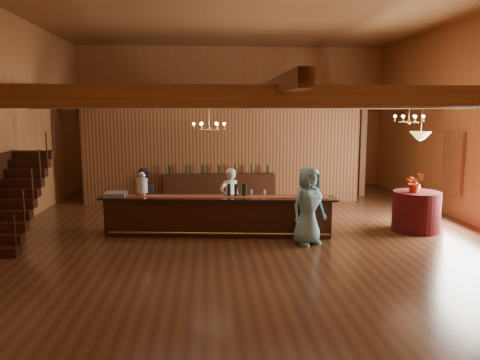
{
  "coord_description": "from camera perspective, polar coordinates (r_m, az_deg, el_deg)",
  "views": [
    {
      "loc": [
        -1.01,
        -11.71,
        3.0
      ],
      "look_at": [
        -0.15,
        0.42,
        1.2
      ],
      "focal_mm": 35.0,
      "sensor_mm": 36.0,
      "label": 1
    }
  ],
  "objects": [
    {
      "name": "chandelier_right",
      "position": [
        13.22,
        19.89,
        7.07
      ],
      "size": [
        0.8,
        0.8,
        0.55
      ],
      "color": "tan",
      "rests_on": "beam_grid"
    },
    {
      "name": "beverage_dispenser",
      "position": [
        11.61,
        -11.85,
        -0.51
      ],
      "size": [
        0.26,
        0.26,
        0.6
      ],
      "color": "silver",
      "rests_on": "tasting_bar"
    },
    {
      "name": "bar_bottle_1",
      "position": [
        11.36,
        -0.53,
        -1.23
      ],
      "size": [
        0.07,
        0.07,
        0.3
      ],
      "primitive_type": "cylinder",
      "color": "black",
      "rests_on": "tasting_bar"
    },
    {
      "name": "raffle_drum",
      "position": [
        11.25,
        8.45,
        -1.28
      ],
      "size": [
        0.34,
        0.24,
        0.3
      ],
      "color": "#935E3C",
      "rests_on": "tasting_bar"
    },
    {
      "name": "ceiling",
      "position": [
        12.01,
        0.92,
        20.41
      ],
      "size": [
        14.0,
        14.0,
        0.0
      ],
      "primitive_type": "plane",
      "rotation": [
        3.14,
        0.0,
        0.0
      ],
      "color": "#95603A",
      "rests_on": "wall_back"
    },
    {
      "name": "backroom_boxes",
      "position": [
        17.4,
        -1.65,
        0.23
      ],
      "size": [
        4.1,
        0.6,
        1.1
      ],
      "color": "black",
      "rests_on": "floor"
    },
    {
      "name": "staff_second",
      "position": [
        12.21,
        -11.71,
        -2.22
      ],
      "size": [
        0.88,
        0.76,
        1.57
      ],
      "primitive_type": "imported",
      "rotation": [
        0.0,
        0.0,
        3.39
      ],
      "color": "#202031",
      "rests_on": "floor"
    },
    {
      "name": "partition_wall",
      "position": [
        15.28,
        -2.12,
        2.96
      ],
      "size": [
        9.0,
        0.18,
        3.1
      ],
      "primitive_type": "cube",
      "color": "brown",
      "rests_on": "floor"
    },
    {
      "name": "support_posts",
      "position": [
        11.34,
        1.09,
        1.31
      ],
      "size": [
        9.2,
        10.2,
        3.2
      ],
      "color": "#945B36",
      "rests_on": "floor"
    },
    {
      "name": "chandelier_left",
      "position": [
        11.8,
        -3.8,
        6.6
      ],
      "size": [
        0.8,
        0.8,
        0.72
      ],
      "color": "tan",
      "rests_on": "beam_grid"
    },
    {
      "name": "bartender",
      "position": [
        12.14,
        -1.26,
        -2.18
      ],
      "size": [
        0.66,
        0.56,
        1.54
      ],
      "primitive_type": "imported",
      "rotation": [
        0.0,
        0.0,
        3.54
      ],
      "color": "white",
      "rests_on": "floor"
    },
    {
      "name": "round_table",
      "position": [
        12.58,
        20.69,
        -3.6
      ],
      "size": [
        1.16,
        1.16,
        1.01
      ],
      "primitive_type": "cylinder",
      "color": "#531419",
      "rests_on": "floor"
    },
    {
      "name": "staircase",
      "position": [
        12.0,
        -25.71,
        -2.03
      ],
      "size": [
        1.0,
        2.8,
        2.0
      ],
      "color": "black",
      "rests_on": "floor"
    },
    {
      "name": "guest",
      "position": [
        10.66,
        8.33,
        -3.12
      ],
      "size": [
        1.03,
        0.89,
        1.77
      ],
      "primitive_type": "imported",
      "rotation": [
        0.0,
        0.0,
        0.46
      ],
      "color": "#74BACC",
      "rests_on": "floor"
    },
    {
      "name": "bar_bottle_2",
      "position": [
        11.35,
        0.41,
        -1.24
      ],
      "size": [
        0.07,
        0.07,
        0.3
      ],
      "primitive_type": "cylinder",
      "color": "black",
      "rests_on": "tasting_bar"
    },
    {
      "name": "floor",
      "position": [
        12.13,
        0.86,
        -5.92
      ],
      "size": [
        14.0,
        14.0,
        0.0
      ],
      "primitive_type": "plane",
      "color": "brown",
      "rests_on": "ground"
    },
    {
      "name": "wall_back",
      "position": [
        18.74,
        -0.97,
        7.64
      ],
      "size": [
        12.0,
        0.1,
        5.5
      ],
      "primitive_type": "cube",
      "color": "#A95F34",
      "rests_on": "floor"
    },
    {
      "name": "backbar_shelf",
      "position": [
        15.12,
        -2.53,
        -1.12
      ],
      "size": [
        3.56,
        0.6,
        1.0
      ],
      "primitive_type": "cube",
      "rotation": [
        0.0,
        0.0,
        -0.01
      ],
      "color": "black",
      "rests_on": "floor"
    },
    {
      "name": "pendant_lamp",
      "position": [
        12.34,
        21.14,
        5.07
      ],
      "size": [
        0.52,
        0.52,
        0.9
      ],
      "color": "tan",
      "rests_on": "beam_grid"
    },
    {
      "name": "tasting_bar",
      "position": [
        11.4,
        -2.74,
        -4.37
      ],
      "size": [
        5.74,
        1.35,
        0.96
      ],
      "rotation": [
        0.0,
        0.0,
        -0.11
      ],
      "color": "black",
      "rests_on": "floor"
    },
    {
      "name": "window_right_back",
      "position": [
        14.56,
        24.54,
        1.93
      ],
      "size": [
        0.12,
        1.05,
        1.75
      ],
      "primitive_type": "cube",
      "color": "white",
      "rests_on": "wall_right"
    },
    {
      "name": "bar_bottle_0",
      "position": [
        11.37,
        -1.36,
        -1.22
      ],
      "size": [
        0.07,
        0.07,
        0.3
      ],
      "primitive_type": "cylinder",
      "color": "black",
      "rests_on": "tasting_bar"
    },
    {
      "name": "table_vase",
      "position": [
        12.61,
        20.72,
        -0.49
      ],
      "size": [
        0.19,
        0.19,
        0.33
      ],
      "primitive_type": "imported",
      "rotation": [
        0.0,
        0.0,
        -0.18
      ],
      "color": "tan",
      "rests_on": "round_table"
    },
    {
      "name": "beam_grid",
      "position": [
        12.26,
        0.69,
        9.53
      ],
      "size": [
        11.9,
        13.9,
        0.39
      ],
      "color": "#945B36",
      "rests_on": "wall_left"
    },
    {
      "name": "wall_front",
      "position": [
        4.82,
        8.11,
        5.35
      ],
      "size": [
        12.0,
        0.1,
        5.5
      ],
      "primitive_type": "cube",
      "color": "#A95F34",
      "rests_on": "floor"
    },
    {
      "name": "floor_plant",
      "position": [
        15.82,
        6.03,
        -0.01
      ],
      "size": [
        0.89,
        0.78,
        1.39
      ],
      "primitive_type": "imported",
      "rotation": [
        0.0,
        0.0,
        -0.23
      ],
      "color": "#396D36",
      "rests_on": "floor"
    },
    {
      "name": "glass_rack_tray",
      "position": [
        11.74,
        -14.93,
        -1.7
      ],
      "size": [
        0.5,
        0.5,
        0.1
      ],
      "primitive_type": "cube",
      "color": "gray",
      "rests_on": "tasting_bar"
    },
    {
      "name": "table_flowers",
      "position": [
        12.3,
        20.53,
        -0.29
      ],
      "size": [
        0.53,
        0.48,
        0.5
      ],
      "primitive_type": "imported",
      "rotation": [
        0.0,
        0.0,
        0.24
      ],
      "color": "#BA2C0C",
      "rests_on": "round_table"
    },
    {
      "name": "wall_right",
      "position": [
        13.65,
        27.04,
        6.45
      ],
      "size": [
        0.1,
        14.0,
        5.5
      ],
      "primitive_type": "cube",
      "color": "#A95F34",
      "rests_on": "floor"
    },
    {
      "name": "bar_bottle_3",
      "position": [
        11.35,
        0.63,
        -1.24
      ],
      "size": [
        0.07,
        0.07,
        0.3
      ],
      "primitive_type": "cylinder",
      "color": "black",
      "rests_on": "tasting_bar"
    }
  ]
}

